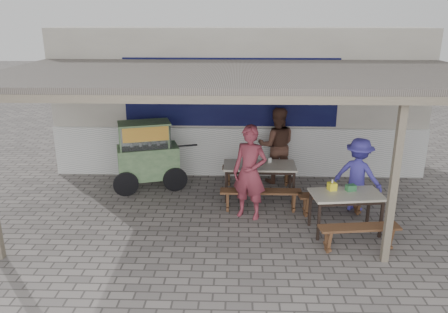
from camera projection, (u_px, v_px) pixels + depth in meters
ground at (239, 232)px, 7.99m from camera, size 60.00×60.00×0.00m
back_wall at (239, 102)px, 10.85m from camera, size 9.00×1.28×3.50m
warung_roof at (241, 76)px, 7.99m from camera, size 9.00×4.21×2.81m
table_left at (259, 168)px, 9.30m from camera, size 1.53×0.74×0.75m
bench_left_street at (261, 195)px, 8.73m from camera, size 1.62×0.28×0.45m
bench_left_wall at (258, 171)px, 10.07m from camera, size 1.62×0.28×0.45m
table_right at (346, 198)px, 7.81m from camera, size 1.32×0.82×0.75m
bench_right_street at (359, 233)px, 7.27m from camera, size 1.37×0.44×0.45m
bench_right_wall at (332, 199)px, 8.56m from camera, size 1.37×0.44×0.45m
vendor_cart at (147, 153)px, 9.77m from camera, size 1.82×1.14×1.54m
patron_street_side at (250, 172)px, 8.32m from camera, size 0.79×0.66×1.84m
patron_wall_side at (277, 145)px, 10.13m from camera, size 0.88×0.69×1.79m
patron_right_table at (358, 175)px, 8.68m from camera, size 1.12×1.00×1.50m
tissue_box at (332, 186)px, 7.92m from camera, size 0.17×0.17×0.14m
donation_box at (351, 188)px, 7.89m from camera, size 0.20×0.16×0.11m
condiment_jar at (270, 160)px, 9.42m from camera, size 0.09×0.09×0.10m
condiment_bowl at (253, 164)px, 9.23m from camera, size 0.26×0.26×0.05m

